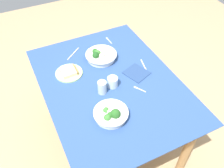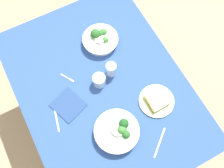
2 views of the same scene
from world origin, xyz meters
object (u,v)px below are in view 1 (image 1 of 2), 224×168
(broccoli_bowl_near, at_px, (100,56))
(table_knife_left, at_px, (73,54))
(broccoli_bowl_far, at_px, (111,114))
(table_knife_right, at_px, (144,66))
(water_glass_center, at_px, (112,82))
(napkin_folded_upper, at_px, (137,73))
(water_glass_side, at_px, (102,87))
(fork_by_far_bowl, at_px, (109,40))
(bread_side_plate, at_px, (69,72))
(fork_by_near_bowl, at_px, (139,89))

(broccoli_bowl_near, bearing_deg, table_knife_left, 48.50)
(broccoli_bowl_far, relative_size, table_knife_right, 1.32)
(water_glass_center, bearing_deg, napkin_folded_upper, -79.78)
(water_glass_center, height_order, water_glass_side, water_glass_side)
(table_knife_left, relative_size, napkin_folded_upper, 1.07)
(broccoli_bowl_near, height_order, fork_by_far_bowl, broccoli_bowl_near)
(broccoli_bowl_near, distance_m, fork_by_far_bowl, 0.28)
(fork_by_far_bowl, relative_size, table_knife_left, 0.57)
(water_glass_center, xyz_separation_m, water_glass_side, (-0.03, 0.10, 0.01))
(bread_side_plate, xyz_separation_m, water_glass_center, (-0.28, -0.25, 0.03))
(broccoli_bowl_near, bearing_deg, bread_side_plate, 101.12)
(water_glass_center, height_order, fork_by_far_bowl, water_glass_center)
(fork_by_far_bowl, xyz_separation_m, table_knife_left, (-0.05, 0.37, -0.00))
(water_glass_center, relative_size, fork_by_near_bowl, 0.89)
(water_glass_center, relative_size, napkin_folded_upper, 0.46)
(water_glass_side, bearing_deg, table_knife_left, 4.60)
(broccoli_bowl_far, height_order, water_glass_side, water_glass_side)
(water_glass_center, relative_size, fork_by_far_bowl, 0.76)
(broccoli_bowl_near, relative_size, fork_by_far_bowl, 2.47)
(table_knife_right, bearing_deg, napkin_folded_upper, -54.49)
(bread_side_plate, height_order, napkin_folded_upper, bread_side_plate)
(table_knife_left, bearing_deg, fork_by_far_bowl, -32.13)
(broccoli_bowl_near, bearing_deg, water_glass_center, 171.35)
(broccoli_bowl_far, xyz_separation_m, table_knife_right, (0.35, -0.48, -0.03))
(broccoli_bowl_far, distance_m, water_glass_side, 0.24)
(water_glass_center, distance_m, table_knife_left, 0.52)
(broccoli_bowl_near, xyz_separation_m, table_knife_right, (-0.25, -0.29, -0.03))
(bread_side_plate, xyz_separation_m, table_knife_right, (-0.19, -0.59, -0.01))
(broccoli_bowl_far, xyz_separation_m, water_glass_center, (0.27, -0.14, 0.01))
(napkin_folded_upper, bearing_deg, broccoli_bowl_near, 32.91)
(water_glass_side, height_order, table_knife_left, water_glass_side)
(broccoli_bowl_near, distance_m, water_glass_center, 0.34)
(broccoli_bowl_near, bearing_deg, broccoli_bowl_far, 162.54)
(water_glass_center, bearing_deg, table_knife_left, 15.40)
(bread_side_plate, relative_size, fork_by_near_bowl, 2.40)
(fork_by_far_bowl, bearing_deg, table_knife_left, 95.01)
(fork_by_near_bowl, relative_size, napkin_folded_upper, 0.52)
(water_glass_side, height_order, table_knife_right, water_glass_side)
(broccoli_bowl_far, distance_m, broccoli_bowl_near, 0.63)
(fork_by_near_bowl, bearing_deg, napkin_folded_upper, -54.74)
(broccoli_bowl_near, height_order, water_glass_center, broccoli_bowl_near)
(fork_by_far_bowl, relative_size, table_knife_right, 0.60)
(fork_by_near_bowl, bearing_deg, water_glass_side, 38.58)
(napkin_folded_upper, bearing_deg, fork_by_far_bowl, 1.19)
(bread_side_plate, distance_m, water_glass_center, 0.37)
(table_knife_right, bearing_deg, fork_by_near_bowl, -26.48)
(fork_by_near_bowl, bearing_deg, bread_side_plate, 15.05)
(table_knife_right, bearing_deg, broccoli_bowl_near, -118.41)
(water_glass_side, bearing_deg, fork_by_far_bowl, -29.47)
(broccoli_bowl_far, height_order, water_glass_center, broccoli_bowl_far)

